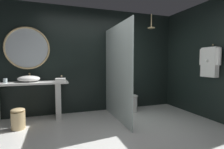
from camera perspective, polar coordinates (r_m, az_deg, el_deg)
ground_plane at (r=2.87m, az=2.11°, el=-21.82°), size 5.76×5.76×0.00m
back_wall_panel at (r=4.41m, az=-6.85°, el=4.64°), size 4.80×0.10×2.60m
side_wall_right at (r=4.56m, az=27.05°, el=4.21°), size 0.10×2.47×2.60m
vanity_counter at (r=4.09m, az=-26.42°, el=-6.62°), size 1.68×0.49×0.83m
vessel_sink at (r=4.07m, az=-26.03°, el=-1.29°), size 0.45×0.37×0.19m
tumbler_cup at (r=4.12m, az=-32.12°, el=-1.74°), size 0.08×0.08×0.09m
soap_dispenser at (r=3.96m, az=-16.53°, el=-1.33°), size 0.06×0.06×0.13m
round_wall_mirror at (r=4.26m, az=-26.47°, el=7.89°), size 0.94×0.04×0.94m
shower_glass_panel at (r=3.72m, az=1.69°, el=0.62°), size 0.02×1.58×2.06m
rain_shower_head at (r=4.68m, az=13.00°, el=15.43°), size 0.19×0.19×0.37m
hanging_bathrobe at (r=4.18m, az=29.87°, el=3.93°), size 0.20×0.50×0.70m
toilet at (r=4.52m, az=5.57°, el=-8.55°), size 0.40×0.60×0.58m
waste_bin at (r=3.74m, az=-28.89°, el=-12.76°), size 0.25×0.25×0.40m
folded_hand_towel at (r=3.87m, az=-16.84°, el=-1.77°), size 0.22×0.17×0.08m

